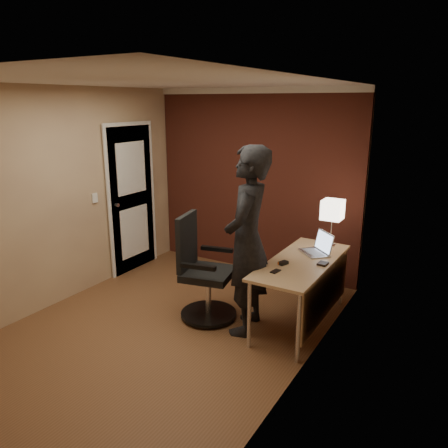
% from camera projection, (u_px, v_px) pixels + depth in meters
% --- Properties ---
extents(room, '(4.00, 4.00, 4.00)m').
position_uv_depth(room, '(222.00, 177.00, 5.73)').
color(room, brown).
rests_on(room, ground).
extents(desk, '(0.60, 1.50, 0.73)m').
position_uv_depth(desk, '(308.00, 273.00, 4.53)').
color(desk, tan).
rests_on(desk, ground).
extents(desk_lamp, '(0.22, 0.22, 0.54)m').
position_uv_depth(desk_lamp, '(333.00, 210.00, 4.88)').
color(desk_lamp, silver).
rests_on(desk_lamp, desk).
extents(laptop, '(0.42, 0.41, 0.23)m').
position_uv_depth(laptop, '(319.00, 247.00, 4.74)').
color(laptop, silver).
rests_on(laptop, desk).
extents(mouse, '(0.09, 0.11, 0.03)m').
position_uv_depth(mouse, '(283.00, 263.00, 4.41)').
color(mouse, black).
rests_on(mouse, desk).
extents(phone, '(0.08, 0.12, 0.01)m').
position_uv_depth(phone, '(275.00, 271.00, 4.23)').
color(phone, black).
rests_on(phone, desk).
extents(wallet, '(0.10, 0.11, 0.02)m').
position_uv_depth(wallet, '(323.00, 264.00, 4.41)').
color(wallet, black).
rests_on(wallet, desk).
extents(office_chair, '(0.62, 0.70, 1.14)m').
position_uv_depth(office_chair, '(202.00, 274.00, 4.76)').
color(office_chair, black).
rests_on(office_chair, ground).
extents(person, '(0.60, 0.79, 1.93)m').
position_uv_depth(person, '(247.00, 242.00, 4.38)').
color(person, black).
rests_on(person, ground).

